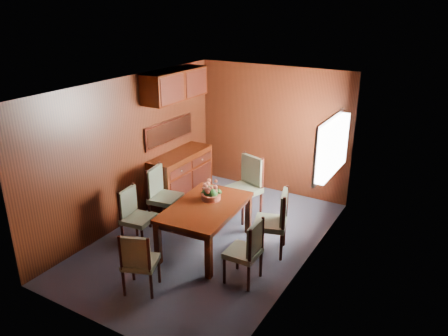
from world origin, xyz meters
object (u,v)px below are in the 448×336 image
Objects in this scene: sideboard at (181,176)px; chair_right_near at (248,248)px; chair_head at (138,260)px; flower_centerpiece at (211,190)px; chair_left_near at (134,213)px; dining_table at (206,211)px.

sideboard is 2.79m from chair_right_near.
chair_head is 1.61m from flower_centerpiece.
chair_right_near is (1.92, -0.01, -0.00)m from chair_left_near.
chair_right_near is 1.39m from chair_head.
flower_centerpiece reaches higher than sideboard.
dining_table is at bearing 107.31° from chair_left_near.
chair_left_near is at bearing -160.25° from dining_table.
flower_centerpiece reaches higher than chair_right_near.
dining_table is 0.33m from flower_centerpiece.
chair_head is (-1.07, -0.89, -0.02)m from chair_right_near.
dining_table is (1.31, -1.20, 0.14)m from sideboard.
flower_centerpiece is at bearing 54.48° from chair_right_near.
chair_left_near is at bearing -145.07° from flower_centerpiece.
chair_right_near reaches higher than dining_table.
chair_head is 2.76× the size of flower_centerpiece.
flower_centerpiece is (1.27, -0.99, 0.39)m from sideboard.
dining_table is 1.79× the size of chair_head.
chair_left_near is at bearing 88.78° from chair_right_near.
chair_right_near is at bearing -34.53° from flower_centerpiece.
chair_left_near is 1.21m from flower_centerpiece.
sideboard and chair_left_near have the same top height.
chair_left_near is (-0.99, -0.45, -0.09)m from dining_table.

